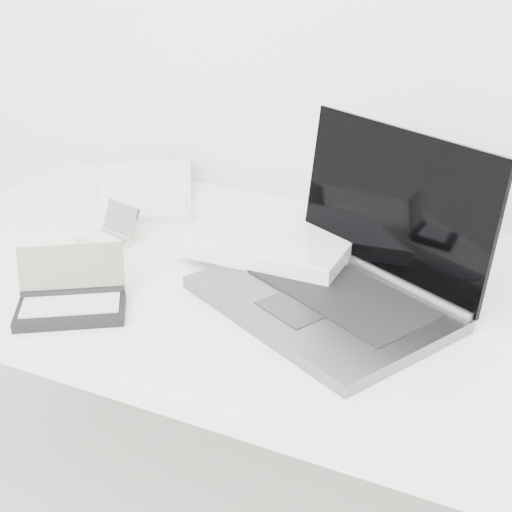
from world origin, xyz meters
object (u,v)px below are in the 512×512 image
at_px(desk, 279,301).
at_px(palmtop_charcoal, 71,300).
at_px(laptop_large, 318,263).
at_px(netbook_open_white, 145,198).

xyz_separation_m(desk, palmtop_charcoal, (-0.28, -0.26, 0.07)).
bearing_deg(palmtop_charcoal, desk, 10.11).
bearing_deg(palmtop_charcoal, laptop_large, 4.58).
height_order(laptop_large, netbook_open_white, laptop_large).
bearing_deg(netbook_open_white, desk, -56.43).
xyz_separation_m(netbook_open_white, palmtop_charcoal, (0.16, -0.47, 0.00)).
relative_size(desk, netbook_open_white, 4.54).
xyz_separation_m(desk, laptop_large, (0.07, 0.01, 0.09)).
relative_size(laptop_large, palmtop_charcoal, 2.65).
xyz_separation_m(desk, netbook_open_white, (-0.44, 0.21, 0.06)).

